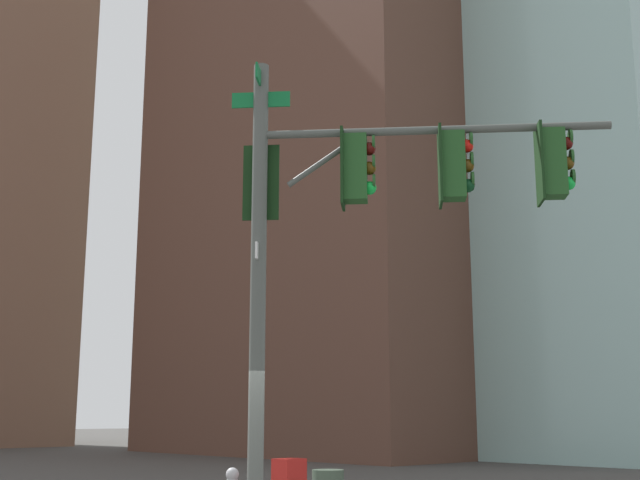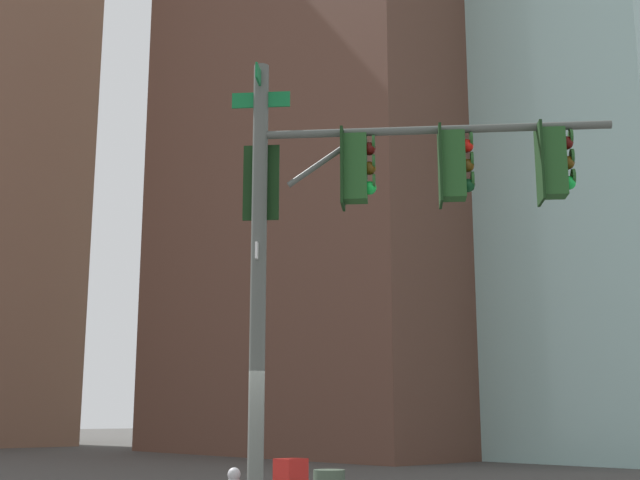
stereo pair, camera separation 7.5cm
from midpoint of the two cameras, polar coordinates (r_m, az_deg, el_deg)
signal_pole_assembly at (r=12.34m, az=2.73°, el=2.23°), size 4.34×3.84×7.12m
building_brick_nearside at (r=48.21m, az=3.38°, el=7.97°), size 19.09×17.46×36.31m
building_brick_midblock at (r=53.82m, az=20.57°, el=9.79°), size 20.00×17.62×41.96m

